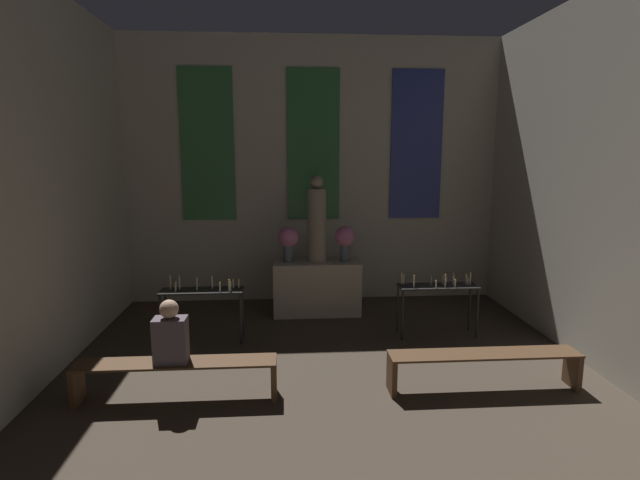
% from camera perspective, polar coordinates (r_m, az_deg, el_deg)
% --- Properties ---
extents(wall_back, '(7.01, 0.16, 4.80)m').
position_cam_1_polar(wall_back, '(9.26, -0.78, 7.98)').
color(wall_back, '#B2AD9E').
rests_on(wall_back, ground_plane).
extents(altar, '(1.48, 0.61, 0.91)m').
position_cam_1_polar(altar, '(8.61, -0.38, -5.45)').
color(altar, '#ADA38E').
rests_on(altar, ground_plane).
extents(statue, '(0.32, 0.32, 1.46)m').
position_cam_1_polar(statue, '(8.38, -0.39, 2.07)').
color(statue, gray).
rests_on(statue, altar).
extents(flower_vase_left, '(0.34, 0.34, 0.60)m').
position_cam_1_polar(flower_vase_left, '(8.41, -3.65, 0.02)').
color(flower_vase_left, '#4C5666').
rests_on(flower_vase_left, altar).
extents(flower_vase_right, '(0.34, 0.34, 0.60)m').
position_cam_1_polar(flower_vase_right, '(8.47, 2.86, 0.10)').
color(flower_vase_right, '#4C5666').
rests_on(flower_vase_right, altar).
extents(candle_rack_left, '(1.19, 0.37, 0.98)m').
position_cam_1_polar(candle_rack_left, '(7.49, -13.29, -6.43)').
color(candle_rack_left, black).
rests_on(candle_rack_left, ground_plane).
extents(candle_rack_right, '(1.19, 0.37, 0.98)m').
position_cam_1_polar(candle_rack_right, '(7.73, 13.31, -5.92)').
color(candle_rack_right, black).
rests_on(candle_rack_right, ground_plane).
extents(pew_back_left, '(2.23, 0.36, 0.45)m').
position_cam_1_polar(pew_back_left, '(5.97, -16.12, -14.22)').
color(pew_back_left, '#4C331E').
rests_on(pew_back_left, ground_plane).
extents(pew_back_right, '(2.23, 0.36, 0.45)m').
position_cam_1_polar(pew_back_right, '(6.27, 18.23, -13.11)').
color(pew_back_right, '#4C331E').
rests_on(pew_back_right, ground_plane).
extents(person_seated, '(0.36, 0.24, 0.71)m').
position_cam_1_polar(person_seated, '(5.82, -16.73, -10.35)').
color(person_seated, '#564C56').
rests_on(person_seated, pew_back_left).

